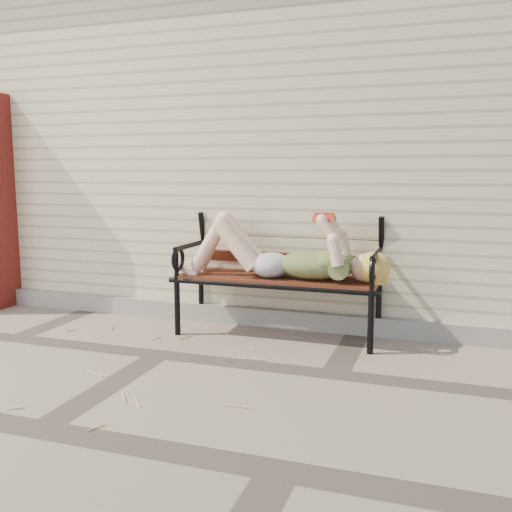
% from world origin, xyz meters
% --- Properties ---
extents(ground, '(80.00, 80.00, 0.00)m').
position_xyz_m(ground, '(0.00, 0.00, 0.00)').
color(ground, '#7D6C60').
rests_on(ground, ground).
extents(house_wall, '(8.00, 4.00, 3.00)m').
position_xyz_m(house_wall, '(0.00, 3.00, 1.50)').
color(house_wall, beige).
rests_on(house_wall, ground).
extents(house_roof, '(8.30, 4.30, 0.30)m').
position_xyz_m(house_roof, '(0.00, 3.00, 3.15)').
color(house_roof, '#3F302D').
rests_on(house_roof, house_wall).
extents(foundation_strip, '(8.00, 0.10, 0.15)m').
position_xyz_m(foundation_strip, '(0.00, 0.97, 0.07)').
color(foundation_strip, gray).
rests_on(foundation_strip, ground).
extents(garden_bench, '(1.72, 0.68, 1.11)m').
position_xyz_m(garden_bench, '(0.65, 0.83, 0.62)').
color(garden_bench, black).
rests_on(garden_bench, ground).
extents(reading_woman, '(1.62, 0.37, 0.51)m').
position_xyz_m(reading_woman, '(0.67, 0.70, 0.66)').
color(reading_woman, '#092C43').
rests_on(reading_woman, ground).
extents(straw_scatter, '(3.02, 1.79, 0.01)m').
position_xyz_m(straw_scatter, '(-0.95, -0.26, 0.01)').
color(straw_scatter, '#D9B469').
rests_on(straw_scatter, ground).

